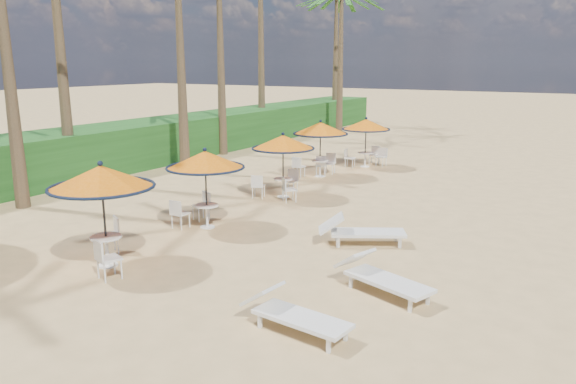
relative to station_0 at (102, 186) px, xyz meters
name	(u,v)px	position (x,y,z in m)	size (l,w,h in m)	color
ground	(301,309)	(4.73, 0.27, -1.79)	(160.00, 160.00, 0.00)	tan
scrub_hedge	(165,139)	(-8.77, 11.27, -0.89)	(3.00, 40.00, 1.80)	#194716
station_0	(102,186)	(0.00, 0.00, 0.00)	(2.25, 2.25, 2.35)	black
station_1	(203,167)	(-0.05, 3.43, -0.12)	(2.10, 2.10, 2.19)	black
station_2	(282,150)	(-0.06, 7.47, -0.21)	(2.07, 2.07, 2.16)	black
station_3	(320,135)	(-0.63, 11.15, -0.17)	(2.13, 2.13, 2.22)	black
station_4	(366,130)	(0.09, 14.01, -0.24)	(2.04, 2.08, 2.12)	black
lounger_near	(292,312)	(5.02, -0.55, -1.46)	(2.02, 0.83, 0.70)	white
lounger_mid	(380,276)	(5.68, 1.70, -1.44)	(2.16, 1.28, 0.74)	white
lounger_far	(359,230)	(4.12, 4.22, -1.44)	(2.16, 1.61, 0.76)	white
palm_6	(342,2)	(-5.99, 23.97, 6.07)	(5.00, 5.00, 8.63)	brown
palm_7	(337,4)	(-8.07, 27.52, 6.37)	(5.00, 5.00, 8.94)	brown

